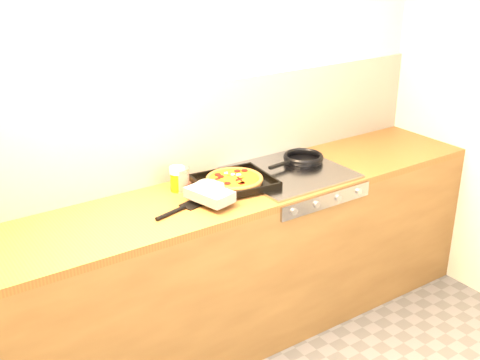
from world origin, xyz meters
TOP-DOWN VIEW (x-y plane):
  - room_shell at (0.00, 1.39)m, footprint 3.20×3.20m
  - counter_run at (0.00, 1.10)m, footprint 3.20×0.62m
  - stovetop at (0.45, 1.10)m, footprint 0.60×0.56m
  - pizza_on_tray at (0.03, 1.09)m, footprint 0.53×0.43m
  - frying_pan at (0.60, 1.17)m, footprint 0.40×0.26m
  - tomato_can at (-0.16, 1.24)m, footprint 0.10×0.10m
  - juice_glass at (-0.18, 1.24)m, footprint 0.10×0.10m
  - wooden_spoon at (0.01, 1.28)m, footprint 0.30×0.06m
  - black_spatula at (-0.29, 1.02)m, footprint 0.29×0.12m

SIDE VIEW (x-z plane):
  - counter_run at x=0.00m, z-range 0.00..0.90m
  - stovetop at x=0.45m, z-range 0.90..0.92m
  - black_spatula at x=-0.29m, z-range 0.90..0.92m
  - wooden_spoon at x=0.01m, z-range 0.90..0.92m
  - frying_pan at x=0.60m, z-range 0.92..0.95m
  - pizza_on_tray at x=0.03m, z-range 0.91..0.98m
  - tomato_can at x=-0.16m, z-range 0.90..1.02m
  - juice_glass at x=-0.18m, z-range 0.90..1.03m
  - room_shell at x=0.00m, z-range -0.45..2.75m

